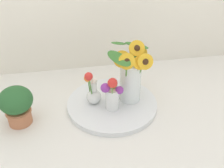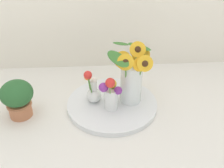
# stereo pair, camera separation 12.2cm
# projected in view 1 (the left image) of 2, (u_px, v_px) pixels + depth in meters

# --- Properties ---
(ground_plane) EXTENTS (6.00, 6.00, 0.00)m
(ground_plane) POSITION_uv_depth(u_px,v_px,m) (112.00, 116.00, 1.23)
(ground_plane) COLOR silver
(serving_tray) EXTENTS (0.44, 0.44, 0.02)m
(serving_tray) POSITION_uv_depth(u_px,v_px,m) (112.00, 104.00, 1.28)
(serving_tray) COLOR silver
(serving_tray) RESTS_ON ground_plane
(mason_jar_sunflowers) EXTENTS (0.23, 0.24, 0.31)m
(mason_jar_sunflowers) POSITION_uv_depth(u_px,v_px,m) (131.00, 75.00, 1.23)
(mason_jar_sunflowers) COLOR silver
(mason_jar_sunflowers) RESTS_ON serving_tray
(vase_small_center) EXTENTS (0.11, 0.09, 0.19)m
(vase_small_center) POSITION_uv_depth(u_px,v_px,m) (112.00, 94.00, 1.19)
(vase_small_center) COLOR white
(vase_small_center) RESTS_ON serving_tray
(vase_bulb_right) EXTENTS (0.08, 0.09, 0.19)m
(vase_bulb_right) POSITION_uv_depth(u_px,v_px,m) (93.00, 92.00, 1.23)
(vase_bulb_right) COLOR white
(vase_bulb_right) RESTS_ON serving_tray
(potted_plant) EXTENTS (0.15, 0.15, 0.18)m
(potted_plant) POSITION_uv_depth(u_px,v_px,m) (17.00, 104.00, 1.13)
(potted_plant) COLOR #B7704C
(potted_plant) RESTS_ON ground_plane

